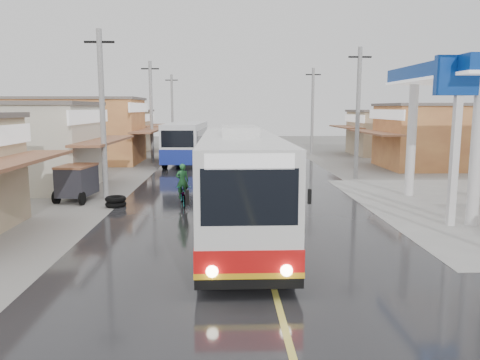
{
  "coord_description": "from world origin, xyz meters",
  "views": [
    {
      "loc": [
        -1.18,
        -13.69,
        4.35
      ],
      "look_at": [
        -0.6,
        3.9,
        1.64
      ],
      "focal_mm": 35.0,
      "sensor_mm": 36.0,
      "label": 1
    }
  ],
  "objects_px": {
    "second_bus": "(186,142)",
    "cyclist": "(183,192)",
    "coach_bus": "(239,183)",
    "tyre_stack": "(116,202)",
    "tricycle_near": "(77,181)"
  },
  "relations": [
    {
      "from": "second_bus",
      "to": "cyclist",
      "type": "bearing_deg",
      "value": -83.3
    },
    {
      "from": "coach_bus",
      "to": "cyclist",
      "type": "xyz_separation_m",
      "value": [
        -2.38,
        4.76,
        -1.17
      ]
    },
    {
      "from": "tyre_stack",
      "to": "cyclist",
      "type": "bearing_deg",
      "value": 2.8
    },
    {
      "from": "coach_bus",
      "to": "tyre_stack",
      "type": "height_order",
      "value": "coach_bus"
    },
    {
      "from": "coach_bus",
      "to": "tricycle_near",
      "type": "distance_m",
      "value": 9.61
    },
    {
      "from": "second_bus",
      "to": "tyre_stack",
      "type": "height_order",
      "value": "second_bus"
    },
    {
      "from": "cyclist",
      "to": "tyre_stack",
      "type": "relative_size",
      "value": 2.08
    },
    {
      "from": "second_bus",
      "to": "cyclist",
      "type": "relative_size",
      "value": 5.04
    },
    {
      "from": "tricycle_near",
      "to": "tyre_stack",
      "type": "distance_m",
      "value": 2.62
    },
    {
      "from": "coach_bus",
      "to": "tyre_stack",
      "type": "bearing_deg",
      "value": 138.87
    },
    {
      "from": "cyclist",
      "to": "tricycle_near",
      "type": "bearing_deg",
      "value": 156.08
    },
    {
      "from": "tricycle_near",
      "to": "tyre_stack",
      "type": "relative_size",
      "value": 2.59
    },
    {
      "from": "second_bus",
      "to": "tyre_stack",
      "type": "bearing_deg",
      "value": -93.66
    },
    {
      "from": "coach_bus",
      "to": "tricycle_near",
      "type": "relative_size",
      "value": 5.0
    },
    {
      "from": "coach_bus",
      "to": "second_bus",
      "type": "distance_m",
      "value": 21.39
    }
  ]
}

